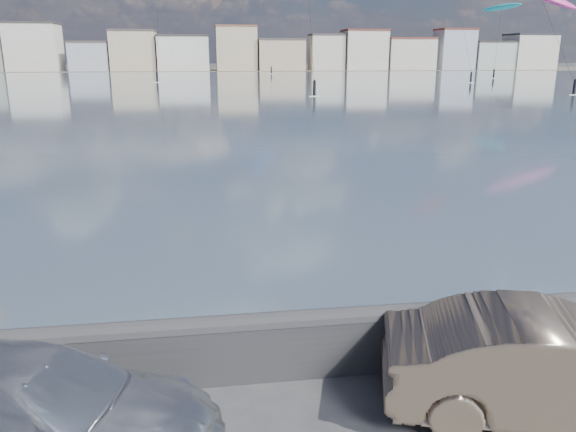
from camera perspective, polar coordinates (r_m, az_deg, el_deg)
The scene contains 7 objects.
bay_water at distance 96.53m, azimuth -8.47°, elevation 12.99°, with size 500.00×177.00×0.00m, color #304454.
far_shore_strip at distance 204.97m, azimuth -8.64°, elevation 14.49°, with size 500.00×60.00×0.00m, color #4C473D.
seawall at distance 8.70m, azimuth -5.40°, elevation -12.96°, with size 400.00×0.36×1.08m.
far_buildings at distance 190.92m, azimuth -8.30°, elevation 16.21°, with size 240.79×13.26×14.60m.
car_silver at distance 7.78m, azimuth -24.38°, elevation -17.49°, with size 1.88×4.63×1.34m, color silver.
car_champagne at distance 8.58m, azimuth 25.62°, elevation -13.73°, with size 1.60×4.59×1.51m, color #9E866B.
kitesurfer_9 at distance 139.92m, azimuth 20.87°, elevation 19.13°, with size 7.90×11.25×16.08m.
Camera 1 is at (-0.33, -4.91, 4.78)m, focal length 35.00 mm.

